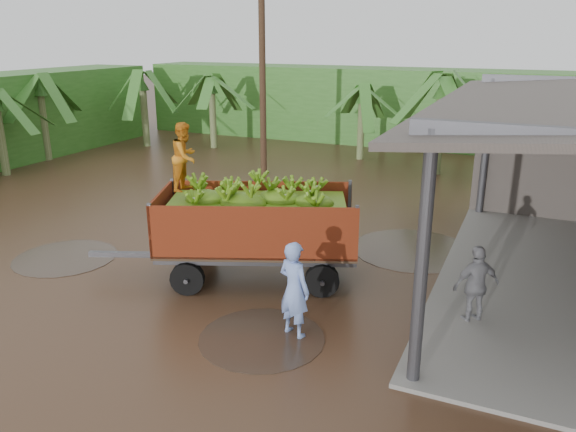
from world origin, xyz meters
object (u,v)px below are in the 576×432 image
(utility_pole, at_px, (262,64))
(man_grey, at_px, (476,285))
(man_blue, at_px, (294,289))
(banana_trailer, at_px, (256,223))

(utility_pole, bearing_deg, man_grey, -45.56)
(man_blue, relative_size, man_grey, 1.15)
(man_blue, bearing_deg, utility_pole, -41.65)
(man_blue, bearing_deg, man_grey, -129.49)
(man_blue, xyz_separation_m, utility_pole, (-5.93, 10.77, 3.22))
(banana_trailer, bearing_deg, man_grey, -24.47)
(man_blue, height_order, man_grey, man_blue)
(banana_trailer, distance_m, utility_pole, 10.16)
(banana_trailer, relative_size, man_grey, 3.78)
(man_grey, bearing_deg, man_blue, -6.24)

